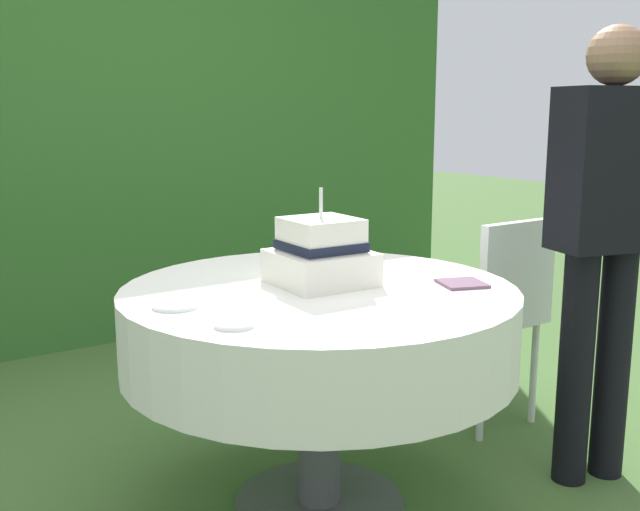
{
  "coord_description": "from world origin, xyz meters",
  "views": [
    {
      "loc": [
        -1.32,
        -1.93,
        1.33
      ],
      "look_at": [
        0.02,
        0.02,
        0.86
      ],
      "focal_mm": 41.97,
      "sensor_mm": 36.0,
      "label": 1
    }
  ],
  "objects_px": {
    "cake_table": "(319,328)",
    "garden_chair": "(497,302)",
    "wedding_cake": "(321,254)",
    "serving_plate_near": "(176,305)",
    "serving_plate_far": "(234,324)",
    "standing_person": "(605,227)",
    "napkin_stack": "(462,283)"
  },
  "relations": [
    {
      "from": "cake_table",
      "to": "garden_chair",
      "type": "xyz_separation_m",
      "value": [
        0.98,
        0.13,
        -0.09
      ]
    },
    {
      "from": "wedding_cake",
      "to": "garden_chair",
      "type": "distance_m",
      "value": 1.0
    },
    {
      "from": "serving_plate_near",
      "to": "serving_plate_far",
      "type": "bearing_deg",
      "value": -79.51
    },
    {
      "from": "standing_person",
      "to": "garden_chair",
      "type": "bearing_deg",
      "value": 83.56
    },
    {
      "from": "wedding_cake",
      "to": "serving_plate_near",
      "type": "relative_size",
      "value": 2.35
    },
    {
      "from": "garden_chair",
      "to": "standing_person",
      "type": "distance_m",
      "value": 0.65
    },
    {
      "from": "serving_plate_near",
      "to": "garden_chair",
      "type": "height_order",
      "value": "garden_chair"
    },
    {
      "from": "cake_table",
      "to": "serving_plate_near",
      "type": "xyz_separation_m",
      "value": [
        -0.48,
        0.03,
        0.14
      ]
    },
    {
      "from": "wedding_cake",
      "to": "serving_plate_far",
      "type": "bearing_deg",
      "value": -149.48
    },
    {
      "from": "standing_person",
      "to": "napkin_stack",
      "type": "bearing_deg",
      "value": 163.56
    },
    {
      "from": "cake_table",
      "to": "napkin_stack",
      "type": "distance_m",
      "value": 0.49
    },
    {
      "from": "napkin_stack",
      "to": "standing_person",
      "type": "xyz_separation_m",
      "value": [
        0.52,
        -0.15,
        0.16
      ]
    },
    {
      "from": "serving_plate_far",
      "to": "standing_person",
      "type": "distance_m",
      "value": 1.38
    },
    {
      "from": "serving_plate_far",
      "to": "garden_chair",
      "type": "xyz_separation_m",
      "value": [
        1.42,
        0.37,
        -0.23
      ]
    },
    {
      "from": "serving_plate_near",
      "to": "napkin_stack",
      "type": "bearing_deg",
      "value": -16.9
    },
    {
      "from": "cake_table",
      "to": "wedding_cake",
      "type": "distance_m",
      "value": 0.24
    },
    {
      "from": "serving_plate_far",
      "to": "standing_person",
      "type": "relative_size",
      "value": 0.07
    },
    {
      "from": "cake_table",
      "to": "wedding_cake",
      "type": "xyz_separation_m",
      "value": [
        0.04,
        0.04,
        0.23
      ]
    },
    {
      "from": "cake_table",
      "to": "serving_plate_far",
      "type": "xyz_separation_m",
      "value": [
        -0.43,
        -0.24,
        0.14
      ]
    },
    {
      "from": "cake_table",
      "to": "napkin_stack",
      "type": "height_order",
      "value": "napkin_stack"
    },
    {
      "from": "serving_plate_near",
      "to": "garden_chair",
      "type": "xyz_separation_m",
      "value": [
        1.47,
        0.1,
        -0.23
      ]
    },
    {
      "from": "serving_plate_near",
      "to": "serving_plate_far",
      "type": "height_order",
      "value": "same"
    },
    {
      "from": "serving_plate_near",
      "to": "garden_chair",
      "type": "bearing_deg",
      "value": 3.79
    },
    {
      "from": "standing_person",
      "to": "serving_plate_far",
      "type": "bearing_deg",
      "value": 173.48
    },
    {
      "from": "napkin_stack",
      "to": "standing_person",
      "type": "bearing_deg",
      "value": -16.44
    },
    {
      "from": "garden_chair",
      "to": "standing_person",
      "type": "height_order",
      "value": "standing_person"
    },
    {
      "from": "cake_table",
      "to": "wedding_cake",
      "type": "height_order",
      "value": "wedding_cake"
    },
    {
      "from": "serving_plate_far",
      "to": "standing_person",
      "type": "bearing_deg",
      "value": -6.52
    },
    {
      "from": "cake_table",
      "to": "napkin_stack",
      "type": "xyz_separation_m",
      "value": [
        0.4,
        -0.24,
        0.14
      ]
    },
    {
      "from": "wedding_cake",
      "to": "standing_person",
      "type": "relative_size",
      "value": 0.2
    },
    {
      "from": "wedding_cake",
      "to": "standing_person",
      "type": "bearing_deg",
      "value": -25.93
    },
    {
      "from": "garden_chair",
      "to": "standing_person",
      "type": "bearing_deg",
      "value": -96.44
    }
  ]
}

